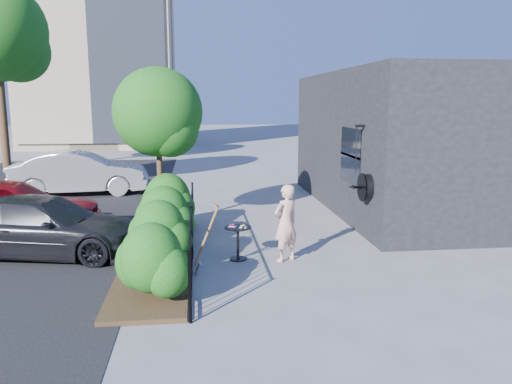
{
  "coord_description": "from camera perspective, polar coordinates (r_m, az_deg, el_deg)",
  "views": [
    {
      "loc": [
        -1.35,
        -9.81,
        3.15
      ],
      "look_at": [
        -0.09,
        0.86,
        1.2
      ],
      "focal_mm": 35.0,
      "sensor_mm": 36.0,
      "label": 1
    }
  ],
  "objects": [
    {
      "name": "ground",
      "position": [
        10.39,
        1.07,
        -7.36
      ],
      "size": [
        120.0,
        120.0,
        0.0
      ],
      "primitive_type": "plane",
      "color": "gray",
      "rests_on": "ground"
    },
    {
      "name": "car_darkgrey",
      "position": [
        11.22,
        -23.11,
        -3.63
      ],
      "size": [
        4.45,
        2.42,
        1.22
      ],
      "primitive_type": "imported",
      "rotation": [
        0.0,
        0.0,
        1.4
      ],
      "color": "black",
      "rests_on": "ground"
    },
    {
      "name": "car_red",
      "position": [
        12.96,
        -26.67,
        -1.62
      ],
      "size": [
        4.38,
        2.1,
        1.44
      ],
      "primitive_type": "imported",
      "rotation": [
        0.0,
        0.0,
        1.66
      ],
      "color": "maroon",
      "rests_on": "ground"
    },
    {
      "name": "shop_building",
      "position": [
        15.91,
        18.89,
        5.59
      ],
      "size": [
        6.22,
        9.0,
        4.0
      ],
      "color": "black",
      "rests_on": "ground"
    },
    {
      "name": "planting_bed",
      "position": [
        10.33,
        -11.22,
        -7.45
      ],
      "size": [
        1.3,
        6.0,
        0.08
      ],
      "primitive_type": "cube",
      "color": "#382616",
      "rests_on": "ground"
    },
    {
      "name": "woman",
      "position": [
        9.93,
        3.43,
        -3.56
      ],
      "size": [
        0.68,
        0.61,
        1.55
      ],
      "primitive_type": "imported",
      "rotation": [
        0.0,
        0.0,
        3.68
      ],
      "color": "#E3AD93",
      "rests_on": "ground"
    },
    {
      "name": "cafe_table",
      "position": [
        10.07,
        -2.07,
        -5.15
      ],
      "size": [
        0.54,
        0.54,
        0.73
      ],
      "rotation": [
        0.0,
        0.0,
        -0.32
      ],
      "color": "black",
      "rests_on": "ground"
    },
    {
      "name": "patio_tree",
      "position": [
        12.6,
        -10.87,
        8.35
      ],
      "size": [
        2.2,
        2.2,
        3.94
      ],
      "color": "#3F2B19",
      "rests_on": "ground"
    },
    {
      "name": "fence",
      "position": [
        10.15,
        -7.36,
        -4.59
      ],
      "size": [
        0.05,
        6.05,
        1.1
      ],
      "color": "black",
      "rests_on": "ground"
    },
    {
      "name": "shrubs",
      "position": [
        10.24,
        -10.74,
        -3.75
      ],
      "size": [
        1.1,
        5.6,
        1.24
      ],
      "color": "#144F12",
      "rests_on": "ground"
    },
    {
      "name": "shovel",
      "position": [
        9.26,
        -5.89,
        -5.81
      ],
      "size": [
        0.5,
        0.17,
        1.35
      ],
      "color": "brown",
      "rests_on": "ground"
    },
    {
      "name": "car_silver",
      "position": [
        18.14,
        -19.43,
        2.08
      ],
      "size": [
        4.63,
        1.93,
        1.49
      ],
      "primitive_type": "imported",
      "rotation": [
        0.0,
        0.0,
        1.65
      ],
      "color": "#A1A1A6",
      "rests_on": "ground"
    }
  ]
}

